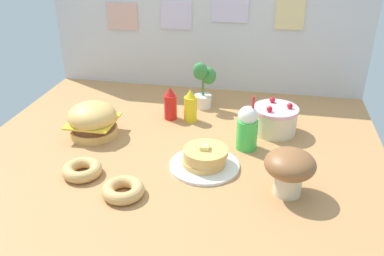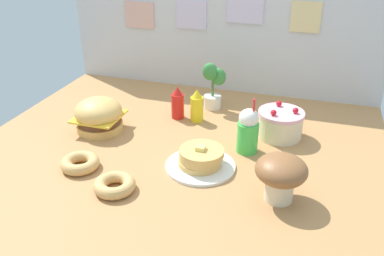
{
  "view_description": "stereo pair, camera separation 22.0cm",
  "coord_description": "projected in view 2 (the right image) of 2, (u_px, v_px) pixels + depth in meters",
  "views": [
    {
      "loc": [
        0.45,
        -1.86,
        1.13
      ],
      "look_at": [
        0.08,
        0.06,
        0.13
      ],
      "focal_mm": 38.37,
      "sensor_mm": 36.0,
      "label": 1
    },
    {
      "loc": [
        0.66,
        -1.81,
        1.13
      ],
      "look_at": [
        0.08,
        0.06,
        0.13
      ],
      "focal_mm": 38.37,
      "sensor_mm": 36.0,
      "label": 2
    }
  ],
  "objects": [
    {
      "name": "donut_chocolate",
      "position": [
        115.0,
        185.0,
        1.9
      ],
      "size": [
        0.2,
        0.2,
        0.06
      ],
      "color": "tan",
      "rests_on": "ground_plane"
    },
    {
      "name": "ground_plane",
      "position": [
        175.0,
        153.0,
        2.24
      ],
      "size": [
        2.24,
        1.96,
        0.02
      ],
      "primitive_type": "cube",
      "color": "#B27F4C"
    },
    {
      "name": "donut_pink_glaze",
      "position": [
        80.0,
        163.0,
        2.07
      ],
      "size": [
        0.2,
        0.2,
        0.06
      ],
      "color": "tan",
      "rests_on": "ground_plane"
    },
    {
      "name": "pancake_stack",
      "position": [
        201.0,
        160.0,
        2.07
      ],
      "size": [
        0.36,
        0.36,
        0.13
      ],
      "color": "white",
      "rests_on": "ground_plane"
    },
    {
      "name": "cream_soda_cup",
      "position": [
        248.0,
        131.0,
        2.18
      ],
      "size": [
        0.12,
        0.12,
        0.32
      ],
      "color": "green",
      "rests_on": "ground_plane"
    },
    {
      "name": "potted_plant",
      "position": [
        213.0,
        84.0,
        2.67
      ],
      "size": [
        0.16,
        0.13,
        0.32
      ],
      "color": "white",
      "rests_on": "ground_plane"
    },
    {
      "name": "mushroom_stool",
      "position": [
        281.0,
        174.0,
        1.79
      ],
      "size": [
        0.23,
        0.23,
        0.22
      ],
      "color": "beige",
      "rests_on": "ground_plane"
    },
    {
      "name": "back_wall",
      "position": [
        221.0,
        27.0,
        2.85
      ],
      "size": [
        2.24,
        0.04,
        0.92
      ],
      "color": "silver",
      "rests_on": "ground_plane"
    },
    {
      "name": "ketchup_bottle",
      "position": [
        178.0,
        103.0,
        2.57
      ],
      "size": [
        0.08,
        0.08,
        0.21
      ],
      "color": "red",
      "rests_on": "ground_plane"
    },
    {
      "name": "burger",
      "position": [
        99.0,
        115.0,
        2.42
      ],
      "size": [
        0.28,
        0.28,
        0.2
      ],
      "color": "#DBA859",
      "rests_on": "ground_plane"
    },
    {
      "name": "mustard_bottle",
      "position": [
        197.0,
        106.0,
        2.53
      ],
      "size": [
        0.08,
        0.08,
        0.21
      ],
      "color": "yellow",
      "rests_on": "ground_plane"
    },
    {
      "name": "layer_cake",
      "position": [
        280.0,
        124.0,
        2.35
      ],
      "size": [
        0.26,
        0.26,
        0.19
      ],
      "color": "beige",
      "rests_on": "ground_plane"
    }
  ]
}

